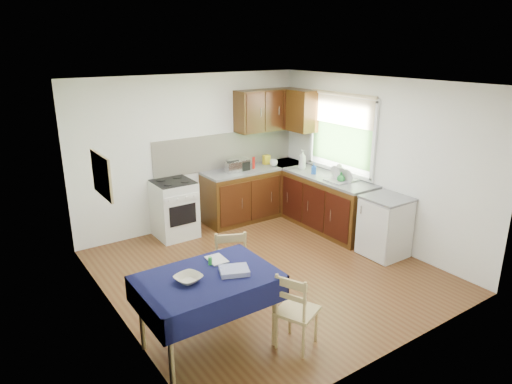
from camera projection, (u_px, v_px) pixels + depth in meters
floor at (266, 271)px, 6.20m from camera, size 4.20×4.20×0.00m
ceiling at (268, 83)px, 5.43m from camera, size 4.00×4.20×0.02m
wall_back at (192, 152)px, 7.46m from camera, size 4.00×0.02×2.50m
wall_front at (401, 238)px, 4.17m from camera, size 4.00×0.02×2.50m
wall_left at (111, 215)px, 4.74m from camera, size 0.02×4.20×2.50m
wall_right at (374, 161)px, 6.89m from camera, size 0.02×4.20×2.50m
base_cabinets at (288, 198)px, 7.78m from camera, size 1.90×2.30×0.86m
worktop_back at (255, 169)px, 7.90m from camera, size 1.90×0.60×0.04m
worktop_right at (329, 178)px, 7.35m from camera, size 0.60×1.70×0.04m
worktop_corner at (285, 163)px, 8.25m from camera, size 0.60×0.60×0.04m
splashback at (227, 150)px, 7.81m from camera, size 2.70×0.02×0.60m
upper_cabinets at (278, 110)px, 7.86m from camera, size 1.20×0.85×0.70m
stove at (174, 209)px, 7.20m from camera, size 0.60×0.61×0.92m
window at (341, 128)px, 7.30m from camera, size 0.04×1.48×1.26m
fridge at (385, 226)px, 6.55m from camera, size 0.58×0.60×0.89m
corkboard at (102, 175)px, 4.88m from camera, size 0.04×0.62×0.47m
dining_table at (207, 286)px, 4.44m from camera, size 1.32×0.90×0.80m
chair_far at (230, 262)px, 5.40m from camera, size 0.53×0.53×0.91m
chair_near at (295, 309)px, 4.51m from camera, size 0.49×0.49×0.84m
toaster at (233, 167)px, 7.57m from camera, size 0.26×0.16×0.20m
sandwich_press at (238, 165)px, 7.73m from camera, size 0.32×0.27×0.18m
sauce_bottle at (254, 163)px, 7.79m from camera, size 0.05×0.05×0.20m
yellow_packet at (266, 160)px, 8.09m from camera, size 0.12×0.08×0.16m
dish_rack at (341, 179)px, 7.13m from camera, size 0.46×0.35×0.22m
kettle at (339, 172)px, 7.19m from camera, size 0.15×0.15×0.25m
cup at (274, 163)px, 7.98m from camera, size 0.15×0.15×0.11m
soap_bottle_a at (302, 160)px, 7.75m from camera, size 0.14×0.14×0.33m
soap_bottle_b at (314, 168)px, 7.49m from camera, size 0.12×0.12×0.18m
soap_bottle_c at (341, 177)px, 7.04m from camera, size 0.14×0.14×0.16m
plate_bowl at (188, 279)px, 4.30m from camera, size 0.30×0.30×0.06m
book at (209, 262)px, 4.68m from camera, size 0.19×0.25×0.02m
spice_jar at (210, 261)px, 4.62m from camera, size 0.04×0.04×0.08m
tea_towel at (234, 271)px, 4.46m from camera, size 0.34×0.31×0.05m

